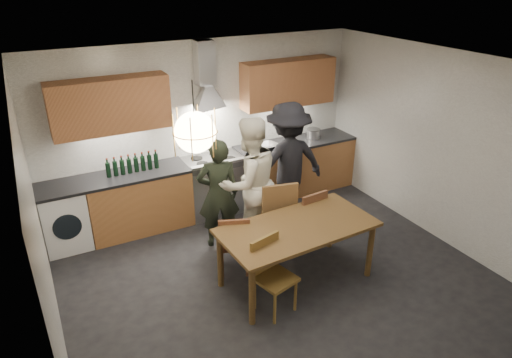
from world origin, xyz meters
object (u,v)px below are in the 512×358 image
wine_bottles (133,163)px  chair_back_left (234,241)px  dining_table (297,233)px  person_mid (249,183)px  mixing_bowl (268,146)px  person_left (218,194)px  stock_pot (313,134)px  person_right (288,163)px  chair_front (270,269)px

wine_bottles → chair_back_left: bearing=-65.4°
dining_table → person_mid: (-0.10, 1.05, 0.22)m
dining_table → mixing_bowl: size_ratio=6.43×
person_left → wine_bottles: size_ratio=2.10×
stock_pot → wine_bottles: (-3.02, 0.02, 0.06)m
dining_table → person_right: bearing=60.3°
person_left → mixing_bowl: size_ratio=5.28×
person_left → wine_bottles: bearing=-31.2°
person_mid → wine_bottles: (-1.27, 1.09, 0.13)m
chair_back_left → person_mid: bearing=-110.4°
wine_bottles → mixing_bowl: bearing=-1.8°
chair_back_left → stock_pot: (2.26, 1.65, 0.50)m
person_mid → wine_bottles: 1.68m
person_mid → stock_pot: (1.75, 1.07, 0.07)m
chair_front → person_left: bearing=74.8°
chair_front → mixing_bowl: size_ratio=3.00×
dining_table → person_mid: size_ratio=1.04×
chair_front → wine_bottles: 2.61m
dining_table → wine_bottles: (-1.37, 2.14, 0.35)m
chair_back_left → mixing_bowl: (1.37, 1.60, 0.46)m
chair_back_left → mixing_bowl: mixing_bowl is taller
person_right → person_mid: bearing=26.9°
dining_table → person_mid: bearing=92.5°
chair_back_left → person_left: 0.79m
person_right → chair_front: bearing=57.3°
chair_front → stock_pot: size_ratio=3.98×
person_mid → person_right: size_ratio=1.00×
chair_back_left → chair_front: (0.10, -0.74, 0.03)m
person_left → person_right: 1.23m
dining_table → chair_front: 0.60m
chair_back_left → mixing_bowl: 2.16m
chair_back_left → person_left: size_ratio=0.54×
chair_back_left → person_right: bearing=-123.9°
chair_front → wine_bottles: size_ratio=1.19×
wine_bottles → stock_pot: bearing=-0.4°
person_mid → wine_bottles: size_ratio=2.47×
chair_back_left → wine_bottles: bearing=-44.4°
person_mid → mixing_bowl: 1.34m
person_right → dining_table: bearing=66.7°
chair_back_left → person_right: 1.67m
stock_pot → chair_front: bearing=-132.2°
dining_table → chair_front: size_ratio=2.14×
wine_bottles → person_right: bearing=-19.6°
mixing_bowl → chair_front: bearing=-118.6°
person_left → mixing_bowl: (1.25, 0.88, 0.16)m
person_mid → stock_pot: bearing=-156.8°
person_right → mixing_bowl: size_ratio=6.20×
chair_front → stock_pot: 3.25m
mixing_bowl → stock_pot: (0.89, 0.04, 0.04)m
person_left → person_mid: 0.44m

